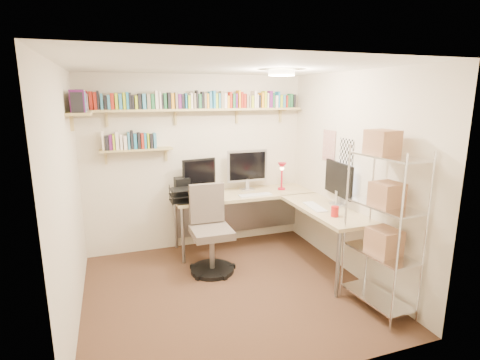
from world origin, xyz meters
name	(u,v)px	position (x,y,z in m)	size (l,w,h in m)	color
ground	(229,290)	(0.00, 0.00, 0.00)	(3.20, 3.20, 0.00)	#3F2C1B
room_shell	(228,159)	(0.00, 0.00, 1.55)	(3.24, 3.04, 2.52)	beige
wall_shelves	(168,110)	(-0.43, 1.29, 2.03)	(3.12, 1.09, 0.80)	tan
corner_desk	(257,198)	(0.70, 0.91, 0.82)	(2.20, 2.10, 1.43)	#D4C58A
office_chair	(210,236)	(-0.06, 0.59, 0.47)	(0.58, 0.59, 1.11)	black
wire_rack	(384,206)	(1.36, -0.86, 1.13)	(0.43, 0.78, 1.88)	silver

